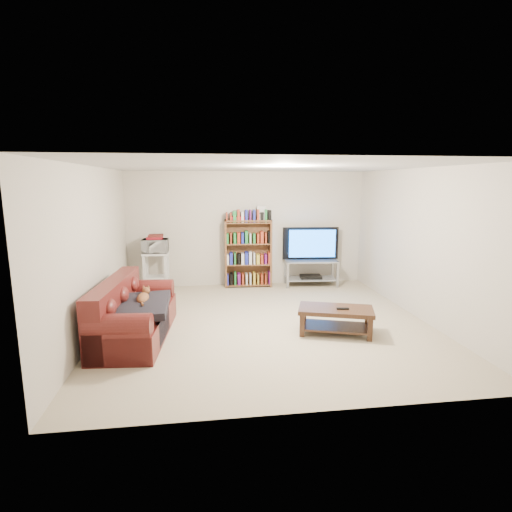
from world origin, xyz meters
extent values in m
plane|color=#C2B190|center=(0.00, 0.00, 0.00)|extent=(5.00, 5.00, 0.00)
plane|color=white|center=(0.00, 0.00, 2.40)|extent=(5.00, 5.00, 0.00)
plane|color=beige|center=(0.00, 2.50, 1.20)|extent=(5.00, 0.00, 5.00)
plane|color=beige|center=(0.00, -2.50, 1.20)|extent=(5.00, 0.00, 5.00)
plane|color=beige|center=(-2.50, 0.00, 1.20)|extent=(0.00, 5.00, 5.00)
plane|color=beige|center=(2.50, 0.00, 1.20)|extent=(0.00, 5.00, 5.00)
cube|color=#551816|center=(-1.91, -0.32, 0.19)|extent=(0.99, 2.00, 0.37)
cube|color=#551816|center=(-2.20, -0.30, 0.43)|extent=(0.42, 1.96, 0.81)
cube|color=#551816|center=(-1.98, -1.17, 0.25)|extent=(0.81, 0.30, 0.49)
cube|color=#551816|center=(-1.84, 0.52, 0.25)|extent=(0.81, 0.30, 0.49)
cube|color=black|center=(-1.82, -0.46, 0.50)|extent=(0.75, 0.98, 0.18)
cube|color=#372013|center=(0.94, -0.56, 0.35)|extent=(1.17, 0.83, 0.06)
cube|color=#372013|center=(0.94, -0.56, 0.10)|extent=(1.05, 0.75, 0.03)
cube|color=#372013|center=(0.43, -0.61, 0.16)|extent=(0.09, 0.09, 0.32)
cube|color=#372013|center=(1.32, -0.90, 0.16)|extent=(0.09, 0.09, 0.32)
cube|color=#372013|center=(0.55, -0.22, 0.16)|extent=(0.09, 0.09, 0.32)
cube|color=#372013|center=(1.45, -0.51, 0.16)|extent=(0.09, 0.09, 0.32)
cube|color=black|center=(1.01, -0.63, 0.40)|extent=(0.18, 0.08, 0.02)
cube|color=#999EA3|center=(1.32, 2.19, 0.54)|extent=(1.14, 0.59, 0.03)
cube|color=#999EA3|center=(1.32, 2.19, 0.15)|extent=(1.09, 0.56, 0.02)
cube|color=gray|center=(0.78, 2.01, 0.28)|extent=(0.05, 0.05, 0.55)
cube|color=gray|center=(1.83, 1.93, 0.28)|extent=(0.05, 0.05, 0.55)
cube|color=gray|center=(0.82, 2.45, 0.28)|extent=(0.05, 0.05, 0.55)
cube|color=gray|center=(1.86, 2.36, 0.28)|extent=(0.05, 0.05, 0.55)
imported|color=black|center=(1.32, 2.19, 0.90)|extent=(1.20, 0.25, 0.69)
cube|color=black|center=(1.32, 2.19, 0.19)|extent=(0.47, 0.35, 0.06)
cube|color=brown|center=(-0.48, 2.33, 0.71)|extent=(0.06, 0.31, 1.41)
cube|color=brown|center=(0.46, 2.27, 0.71)|extent=(0.06, 0.31, 1.41)
cube|color=brown|center=(-0.01, 2.30, 1.40)|extent=(0.99, 0.36, 0.03)
cube|color=maroon|center=(-0.22, 2.31, 1.45)|extent=(0.29, 0.23, 0.08)
cube|color=silver|center=(-1.88, 2.12, 0.78)|extent=(0.52, 0.39, 0.04)
cube|color=silver|center=(-1.88, 2.12, 0.30)|extent=(0.47, 0.35, 0.03)
cube|color=silver|center=(-2.10, 1.99, 0.38)|extent=(0.05, 0.05, 0.76)
cube|color=silver|center=(-1.68, 1.97, 0.38)|extent=(0.05, 0.05, 0.76)
cube|color=silver|center=(-2.08, 2.27, 0.38)|extent=(0.05, 0.05, 0.76)
cube|color=silver|center=(-1.67, 2.25, 0.38)|extent=(0.05, 0.05, 0.76)
imported|color=silver|center=(-1.88, 2.12, 0.93)|extent=(0.51, 0.36, 0.27)
cube|color=maroon|center=(-1.88, 2.12, 1.10)|extent=(0.30, 0.27, 0.05)
camera|label=1|loc=(-0.95, -5.89, 2.17)|focal=28.00mm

